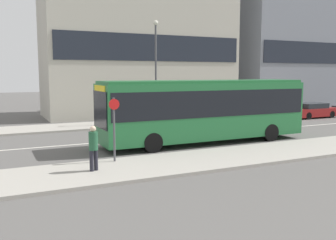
{
  "coord_description": "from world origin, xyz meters",
  "views": [
    {
      "loc": [
        -7.03,
        -19.75,
        3.76
      ],
      "look_at": [
        1.35,
        -2.16,
        1.32
      ],
      "focal_mm": 40.0,
      "sensor_mm": 36.0,
      "label": 1
    }
  ],
  "objects_px": {
    "city_bus": "(205,107)",
    "street_lamp": "(156,62)",
    "bus_stop_sign": "(114,124)",
    "parked_car_0": "(266,113)",
    "parked_car_1": "(312,111)",
    "pedestrian_near_stop": "(93,145)"
  },
  "relations": [
    {
      "from": "parked_car_1",
      "to": "bus_stop_sign",
      "type": "xyz_separation_m",
      "value": [
        -20.19,
        -8.66,
        1.07
      ]
    },
    {
      "from": "bus_stop_sign",
      "to": "street_lamp",
      "type": "xyz_separation_m",
      "value": [
        6.33,
        10.18,
        2.9
      ]
    },
    {
      "from": "street_lamp",
      "to": "pedestrian_near_stop",
      "type": "bearing_deg",
      "value": -123.52
    },
    {
      "from": "bus_stop_sign",
      "to": "pedestrian_near_stop",
      "type": "bearing_deg",
      "value": -135.78
    },
    {
      "from": "parked_car_1",
      "to": "pedestrian_near_stop",
      "type": "xyz_separation_m",
      "value": [
        -21.35,
        -9.79,
        0.49
      ]
    },
    {
      "from": "city_bus",
      "to": "parked_car_0",
      "type": "height_order",
      "value": "city_bus"
    },
    {
      "from": "parked_car_1",
      "to": "street_lamp",
      "type": "bearing_deg",
      "value": 173.73
    },
    {
      "from": "parked_car_0",
      "to": "parked_car_1",
      "type": "height_order",
      "value": "parked_car_0"
    },
    {
      "from": "city_bus",
      "to": "parked_car_0",
      "type": "bearing_deg",
      "value": 29.0
    },
    {
      "from": "parked_car_0",
      "to": "street_lamp",
      "type": "distance_m",
      "value": 9.84
    },
    {
      "from": "parked_car_1",
      "to": "street_lamp",
      "type": "relative_size",
      "value": 0.59
    },
    {
      "from": "parked_car_0",
      "to": "street_lamp",
      "type": "height_order",
      "value": "street_lamp"
    },
    {
      "from": "parked_car_0",
      "to": "street_lamp",
      "type": "relative_size",
      "value": 0.54
    },
    {
      "from": "pedestrian_near_stop",
      "to": "city_bus",
      "type": "bearing_deg",
      "value": 4.75
    },
    {
      "from": "parked_car_0",
      "to": "parked_car_1",
      "type": "distance_m",
      "value": 4.98
    },
    {
      "from": "street_lamp",
      "to": "parked_car_1",
      "type": "bearing_deg",
      "value": -6.27
    },
    {
      "from": "city_bus",
      "to": "street_lamp",
      "type": "distance_m",
      "value": 8.03
    },
    {
      "from": "parked_car_0",
      "to": "pedestrian_near_stop",
      "type": "bearing_deg",
      "value": -149.15
    },
    {
      "from": "parked_car_0",
      "to": "bus_stop_sign",
      "type": "bearing_deg",
      "value": -150.38
    },
    {
      "from": "city_bus",
      "to": "parked_car_1",
      "type": "distance_m",
      "value": 15.57
    },
    {
      "from": "parked_car_1",
      "to": "street_lamp",
      "type": "height_order",
      "value": "street_lamp"
    },
    {
      "from": "parked_car_0",
      "to": "pedestrian_near_stop",
      "type": "xyz_separation_m",
      "value": [
        -16.37,
        -9.78,
        0.47
      ]
    }
  ]
}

